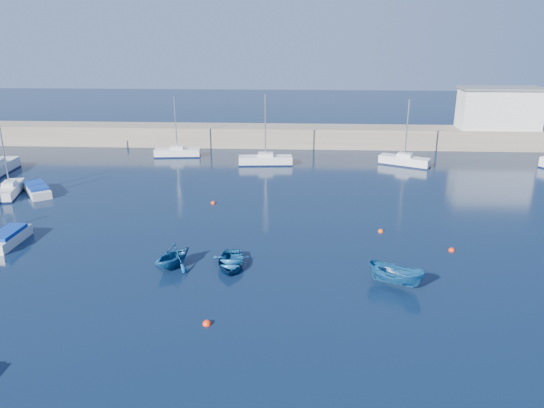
{
  "coord_description": "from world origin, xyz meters",
  "views": [
    {
      "loc": [
        4.27,
        -24.03,
        15.5
      ],
      "look_at": [
        2.15,
        16.79,
        1.6
      ],
      "focal_mm": 35.0,
      "sensor_mm": 36.0,
      "label": 1
    }
  ],
  "objects_px": {
    "harbor_office": "(499,109)",
    "motorboat_2": "(37,189)",
    "dinghy_left": "(173,256)",
    "sailboat_5": "(177,152)",
    "sailboat_6": "(265,160)",
    "sailboat_3": "(10,190)",
    "dinghy_center": "(230,262)",
    "motorboat_1": "(9,238)",
    "sailboat_7": "(404,161)",
    "dinghy_right": "(396,275)"
  },
  "relations": [
    {
      "from": "sailboat_5",
      "to": "sailboat_7",
      "type": "distance_m",
      "value": 27.3
    },
    {
      "from": "sailboat_5",
      "to": "dinghy_center",
      "type": "distance_m",
      "value": 32.64
    },
    {
      "from": "sailboat_5",
      "to": "dinghy_center",
      "type": "relative_size",
      "value": 1.96
    },
    {
      "from": "motorboat_1",
      "to": "harbor_office",
      "type": "bearing_deg",
      "value": 36.96
    },
    {
      "from": "dinghy_center",
      "to": "sailboat_3",
      "type": "bearing_deg",
      "value": 145.11
    },
    {
      "from": "sailboat_6",
      "to": "motorboat_2",
      "type": "height_order",
      "value": "sailboat_6"
    },
    {
      "from": "harbor_office",
      "to": "sailboat_5",
      "type": "bearing_deg",
      "value": -170.27
    },
    {
      "from": "dinghy_center",
      "to": "harbor_office",
      "type": "bearing_deg",
      "value": 49.13
    },
    {
      "from": "dinghy_center",
      "to": "sailboat_5",
      "type": "bearing_deg",
      "value": 106.45
    },
    {
      "from": "harbor_office",
      "to": "sailboat_6",
      "type": "xyz_separation_m",
      "value": [
        -29.6,
        -10.31,
        -4.54
      ]
    },
    {
      "from": "harbor_office",
      "to": "sailboat_7",
      "type": "relative_size",
      "value": 1.32
    },
    {
      "from": "motorboat_2",
      "to": "dinghy_right",
      "type": "relative_size",
      "value": 1.35
    },
    {
      "from": "dinghy_left",
      "to": "sailboat_5",
      "type": "bearing_deg",
      "value": 131.76
    },
    {
      "from": "sailboat_7",
      "to": "motorboat_1",
      "type": "bearing_deg",
      "value": 153.35
    },
    {
      "from": "motorboat_2",
      "to": "harbor_office",
      "type": "bearing_deg",
      "value": -12.73
    },
    {
      "from": "harbor_office",
      "to": "sailboat_5",
      "type": "xyz_separation_m",
      "value": [
        -40.7,
        -6.98,
        -4.56
      ]
    },
    {
      "from": "sailboat_7",
      "to": "motorboat_2",
      "type": "distance_m",
      "value": 39.4
    },
    {
      "from": "sailboat_3",
      "to": "sailboat_6",
      "type": "distance_m",
      "value": 26.87
    },
    {
      "from": "sailboat_5",
      "to": "dinghy_right",
      "type": "relative_size",
      "value": 2.03
    },
    {
      "from": "sailboat_3",
      "to": "sailboat_5",
      "type": "height_order",
      "value": "sailboat_5"
    },
    {
      "from": "harbor_office",
      "to": "dinghy_right",
      "type": "bearing_deg",
      "value": -116.1
    },
    {
      "from": "motorboat_1",
      "to": "dinghy_center",
      "type": "height_order",
      "value": "motorboat_1"
    },
    {
      "from": "sailboat_3",
      "to": "dinghy_center",
      "type": "xyz_separation_m",
      "value": [
        22.96,
        -14.68,
        -0.16
      ]
    },
    {
      "from": "sailboat_3",
      "to": "sailboat_7",
      "type": "xyz_separation_m",
      "value": [
        39.62,
        13.32,
        0.04
      ]
    },
    {
      "from": "motorboat_1",
      "to": "dinghy_right",
      "type": "bearing_deg",
      "value": -10.12
    },
    {
      "from": "sailboat_3",
      "to": "sailboat_7",
      "type": "height_order",
      "value": "sailboat_7"
    },
    {
      "from": "harbor_office",
      "to": "dinghy_left",
      "type": "height_order",
      "value": "harbor_office"
    },
    {
      "from": "sailboat_3",
      "to": "motorboat_2",
      "type": "bearing_deg",
      "value": -1.05
    },
    {
      "from": "motorboat_1",
      "to": "dinghy_right",
      "type": "xyz_separation_m",
      "value": [
        27.6,
        -5.24,
        0.21
      ]
    },
    {
      "from": "sailboat_6",
      "to": "dinghy_left",
      "type": "distance_m",
      "value": 28.1
    },
    {
      "from": "motorboat_1",
      "to": "dinghy_center",
      "type": "bearing_deg",
      "value": -10.0
    },
    {
      "from": "motorboat_2",
      "to": "dinghy_right",
      "type": "distance_m",
      "value": 35.7
    },
    {
      "from": "harbor_office",
      "to": "sailboat_3",
      "type": "bearing_deg",
      "value": -156.43
    },
    {
      "from": "sailboat_3",
      "to": "sailboat_7",
      "type": "distance_m",
      "value": 41.8
    },
    {
      "from": "harbor_office",
      "to": "motorboat_2",
      "type": "distance_m",
      "value": 55.84
    },
    {
      "from": "harbor_office",
      "to": "motorboat_2",
      "type": "relative_size",
      "value": 2.04
    },
    {
      "from": "sailboat_6",
      "to": "dinghy_center",
      "type": "bearing_deg",
      "value": 173.9
    },
    {
      "from": "harbor_office",
      "to": "dinghy_right",
      "type": "height_order",
      "value": "harbor_office"
    },
    {
      "from": "motorboat_2",
      "to": "dinghy_left",
      "type": "bearing_deg",
      "value": -79.26
    },
    {
      "from": "sailboat_7",
      "to": "motorboat_1",
      "type": "relative_size",
      "value": 1.77
    },
    {
      "from": "sailboat_3",
      "to": "dinghy_left",
      "type": "xyz_separation_m",
      "value": [
        19.14,
        -14.85,
        0.3
      ]
    },
    {
      "from": "harbor_office",
      "to": "motorboat_2",
      "type": "bearing_deg",
      "value": -155.95
    },
    {
      "from": "dinghy_center",
      "to": "motorboat_2",
      "type": "bearing_deg",
      "value": 141.28
    },
    {
      "from": "sailboat_7",
      "to": "dinghy_right",
      "type": "relative_size",
      "value": 2.1
    },
    {
      "from": "sailboat_5",
      "to": "dinghy_center",
      "type": "xyz_separation_m",
      "value": [
        10.49,
        -30.91,
        -0.15
      ]
    },
    {
      "from": "motorboat_1",
      "to": "dinghy_center",
      "type": "relative_size",
      "value": 1.15
    },
    {
      "from": "motorboat_2",
      "to": "dinghy_right",
      "type": "height_order",
      "value": "dinghy_right"
    },
    {
      "from": "harbor_office",
      "to": "dinghy_left",
      "type": "bearing_deg",
      "value": -131.81
    },
    {
      "from": "motorboat_1",
      "to": "dinghy_left",
      "type": "bearing_deg",
      "value": -13.69
    },
    {
      "from": "harbor_office",
      "to": "sailboat_3",
      "type": "distance_m",
      "value": 58.2
    }
  ]
}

